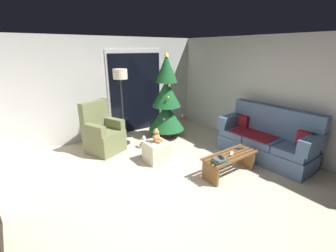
{
  "coord_description": "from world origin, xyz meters",
  "views": [
    {
      "loc": [
        -1.96,
        -2.57,
        2.22
      ],
      "look_at": [
        0.4,
        0.7,
        0.85
      ],
      "focal_mm": 24.53,
      "sensor_mm": 36.0,
      "label": 1
    }
  ],
  "objects_px": {
    "christmas_tree": "(166,101)",
    "teddy_bear_cream_by_tree": "(143,142)",
    "floor_lamp": "(121,82)",
    "couch": "(267,140)",
    "remote_graphite": "(239,148)",
    "book_stack": "(220,160)",
    "ottoman": "(156,151)",
    "cell_phone": "(221,157)",
    "teddy_bear_honey": "(157,136)",
    "remote_white": "(232,154)",
    "armchair": "(103,134)",
    "coffee_table": "(230,161)"
  },
  "relations": [
    {
      "from": "couch",
      "to": "book_stack",
      "type": "distance_m",
      "value": 1.54
    },
    {
      "from": "remote_graphite",
      "to": "book_stack",
      "type": "bearing_deg",
      "value": -41.8
    },
    {
      "from": "armchair",
      "to": "couch",
      "type": "bearing_deg",
      "value": -41.2
    },
    {
      "from": "teddy_bear_cream_by_tree",
      "to": "teddy_bear_honey",
      "type": "bearing_deg",
      "value": -98.68
    },
    {
      "from": "remote_white",
      "to": "floor_lamp",
      "type": "xyz_separation_m",
      "value": [
        -0.96,
        2.47,
        1.1
      ]
    },
    {
      "from": "remote_graphite",
      "to": "book_stack",
      "type": "distance_m",
      "value": 0.72
    },
    {
      "from": "coffee_table",
      "to": "ottoman",
      "type": "height_order",
      "value": "ottoman"
    },
    {
      "from": "armchair",
      "to": "remote_white",
      "type": "bearing_deg",
      "value": -56.81
    },
    {
      "from": "teddy_bear_honey",
      "to": "floor_lamp",
      "type": "bearing_deg",
      "value": 96.39
    },
    {
      "from": "armchair",
      "to": "floor_lamp",
      "type": "relative_size",
      "value": 0.63
    },
    {
      "from": "ottoman",
      "to": "teddy_bear_cream_by_tree",
      "type": "relative_size",
      "value": 1.54
    },
    {
      "from": "cell_phone",
      "to": "teddy_bear_cream_by_tree",
      "type": "relative_size",
      "value": 0.5
    },
    {
      "from": "christmas_tree",
      "to": "teddy_bear_honey",
      "type": "height_order",
      "value": "christmas_tree"
    },
    {
      "from": "book_stack",
      "to": "teddy_bear_cream_by_tree",
      "type": "xyz_separation_m",
      "value": [
        -0.3,
        2.07,
        -0.31
      ]
    },
    {
      "from": "cell_phone",
      "to": "floor_lamp",
      "type": "relative_size",
      "value": 0.08
    },
    {
      "from": "cell_phone",
      "to": "teddy_bear_cream_by_tree",
      "type": "xyz_separation_m",
      "value": [
        -0.33,
        2.07,
        -0.35
      ]
    },
    {
      "from": "book_stack",
      "to": "ottoman",
      "type": "relative_size",
      "value": 0.58
    },
    {
      "from": "remote_white",
      "to": "armchair",
      "type": "bearing_deg",
      "value": -177.82
    },
    {
      "from": "couch",
      "to": "teddy_bear_honey",
      "type": "relative_size",
      "value": 6.86
    },
    {
      "from": "armchair",
      "to": "ottoman",
      "type": "distance_m",
      "value": 1.32
    },
    {
      "from": "christmas_tree",
      "to": "floor_lamp",
      "type": "height_order",
      "value": "christmas_tree"
    },
    {
      "from": "remote_white",
      "to": "ottoman",
      "type": "bearing_deg",
      "value": -177.21
    },
    {
      "from": "remote_white",
      "to": "ottoman",
      "type": "distance_m",
      "value": 1.5
    },
    {
      "from": "remote_white",
      "to": "armchair",
      "type": "relative_size",
      "value": 0.14
    },
    {
      "from": "armchair",
      "to": "teddy_bear_cream_by_tree",
      "type": "relative_size",
      "value": 3.96
    },
    {
      "from": "floor_lamp",
      "to": "teddy_bear_cream_by_tree",
      "type": "height_order",
      "value": "floor_lamp"
    },
    {
      "from": "couch",
      "to": "christmas_tree",
      "type": "xyz_separation_m",
      "value": [
        -0.99,
        2.23,
        0.55
      ]
    },
    {
      "from": "christmas_tree",
      "to": "teddy_bear_cream_by_tree",
      "type": "distance_m",
      "value": 1.21
    },
    {
      "from": "remote_graphite",
      "to": "ottoman",
      "type": "xyz_separation_m",
      "value": [
        -1.13,
        1.17,
        -0.2
      ]
    },
    {
      "from": "coffee_table",
      "to": "floor_lamp",
      "type": "distance_m",
      "value": 2.91
    },
    {
      "from": "armchair",
      "to": "coffee_table",
      "type": "bearing_deg",
      "value": -57.24
    },
    {
      "from": "couch",
      "to": "book_stack",
      "type": "bearing_deg",
      "value": -176.63
    },
    {
      "from": "ottoman",
      "to": "teddy_bear_cream_by_tree",
      "type": "distance_m",
      "value": 0.76
    },
    {
      "from": "couch",
      "to": "teddy_bear_cream_by_tree",
      "type": "bearing_deg",
      "value": 132.93
    },
    {
      "from": "book_stack",
      "to": "ottoman",
      "type": "bearing_deg",
      "value": 107.93
    },
    {
      "from": "coffee_table",
      "to": "teddy_bear_honey",
      "type": "xyz_separation_m",
      "value": [
        -0.79,
        1.22,
        0.28
      ]
    },
    {
      "from": "teddy_bear_honey",
      "to": "teddy_bear_cream_by_tree",
      "type": "height_order",
      "value": "teddy_bear_honey"
    },
    {
      "from": "christmas_tree",
      "to": "book_stack",
      "type": "bearing_deg",
      "value": -103.19
    },
    {
      "from": "book_stack",
      "to": "teddy_bear_cream_by_tree",
      "type": "bearing_deg",
      "value": 98.39
    },
    {
      "from": "couch",
      "to": "armchair",
      "type": "bearing_deg",
      "value": 138.8
    },
    {
      "from": "remote_graphite",
      "to": "teddy_bear_honey",
      "type": "height_order",
      "value": "teddy_bear_honey"
    },
    {
      "from": "remote_graphite",
      "to": "floor_lamp",
      "type": "bearing_deg",
      "value": -116.22
    },
    {
      "from": "couch",
      "to": "floor_lamp",
      "type": "xyz_separation_m",
      "value": [
        -2.09,
        2.46,
        1.11
      ]
    },
    {
      "from": "couch",
      "to": "ottoman",
      "type": "relative_size",
      "value": 4.45
    },
    {
      "from": "book_stack",
      "to": "christmas_tree",
      "type": "relative_size",
      "value": 0.12
    },
    {
      "from": "floor_lamp",
      "to": "teddy_bear_cream_by_tree",
      "type": "relative_size",
      "value": 6.25
    },
    {
      "from": "book_stack",
      "to": "cell_phone",
      "type": "height_order",
      "value": "cell_phone"
    },
    {
      "from": "couch",
      "to": "armchair",
      "type": "relative_size",
      "value": 1.73
    },
    {
      "from": "armchair",
      "to": "teddy_bear_honey",
      "type": "bearing_deg",
      "value": -57.5
    },
    {
      "from": "remote_white",
      "to": "armchair",
      "type": "distance_m",
      "value": 2.8
    }
  ]
}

